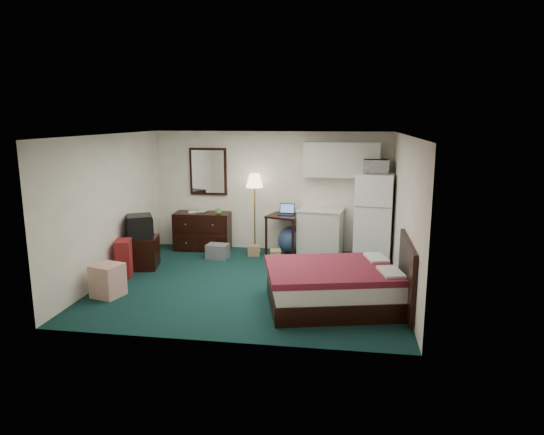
% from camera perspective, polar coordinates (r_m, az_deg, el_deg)
% --- Properties ---
extents(floor, '(5.00, 4.50, 0.01)m').
position_cam_1_polar(floor, '(8.38, -2.45, -7.68)').
color(floor, black).
rests_on(floor, ground).
extents(ceiling, '(5.00, 4.50, 0.01)m').
position_cam_1_polar(ceiling, '(7.91, -2.61, 9.68)').
color(ceiling, silver).
rests_on(ceiling, walls).
extents(walls, '(5.01, 4.51, 2.50)m').
position_cam_1_polar(walls, '(8.05, -2.53, 0.75)').
color(walls, silver).
rests_on(walls, floor).
extents(mirror, '(0.80, 0.06, 1.00)m').
position_cam_1_polar(mirror, '(10.44, -7.50, 5.39)').
color(mirror, white).
rests_on(mirror, walls).
extents(upper_cabinets, '(1.50, 0.35, 0.70)m').
position_cam_1_polar(upper_cabinets, '(9.86, 8.15, 6.76)').
color(upper_cabinets, beige).
rests_on(upper_cabinets, walls).
extents(headboard, '(0.06, 1.56, 1.00)m').
position_cam_1_polar(headboard, '(7.33, 15.55, -6.43)').
color(headboard, black).
rests_on(headboard, walls).
extents(dresser, '(1.19, 0.58, 0.80)m').
position_cam_1_polar(dresser, '(10.45, -8.15, -1.58)').
color(dresser, black).
rests_on(dresser, floor).
extents(floor_lamp, '(0.44, 0.44, 1.65)m').
position_cam_1_polar(floor_lamp, '(10.10, -2.05, 0.52)').
color(floor_lamp, gold).
rests_on(floor_lamp, floor).
extents(desk, '(0.80, 0.80, 0.82)m').
position_cam_1_polar(desk, '(10.02, 1.55, -1.98)').
color(desk, black).
rests_on(desk, floor).
extents(exercise_ball, '(0.68, 0.68, 0.56)m').
position_cam_1_polar(exercise_ball, '(10.08, 2.26, -2.66)').
color(exercise_ball, navy).
rests_on(exercise_ball, floor).
extents(kitchen_counter, '(0.93, 0.76, 0.93)m').
position_cam_1_polar(kitchen_counter, '(9.95, 5.70, -1.80)').
color(kitchen_counter, beige).
rests_on(kitchen_counter, floor).
extents(fridge, '(0.81, 0.81, 1.72)m').
position_cam_1_polar(fridge, '(9.75, 11.95, 0.08)').
color(fridge, white).
rests_on(fridge, floor).
extents(bed, '(2.16, 1.86, 0.60)m').
position_cam_1_polar(bed, '(7.35, 7.19, -8.08)').
color(bed, maroon).
rests_on(bed, floor).
extents(tv_stand, '(0.70, 0.74, 0.58)m').
position_cam_1_polar(tv_stand, '(9.45, -15.07, -3.98)').
color(tv_stand, black).
rests_on(tv_stand, floor).
extents(suitcase, '(0.36, 0.46, 0.66)m').
position_cam_1_polar(suitcase, '(9.02, -17.02, -4.58)').
color(suitcase, maroon).
rests_on(suitcase, floor).
extents(retail_box, '(0.51, 0.51, 0.52)m').
position_cam_1_polar(retail_box, '(8.12, -18.76, -7.02)').
color(retail_box, beige).
rests_on(retail_box, floor).
extents(file_bin, '(0.45, 0.35, 0.29)m').
position_cam_1_polar(file_bin, '(9.79, -6.42, -3.97)').
color(file_bin, slate).
rests_on(file_bin, floor).
extents(cardboard_box_a, '(0.28, 0.25, 0.21)m').
position_cam_1_polar(cardboard_box_a, '(9.96, -2.16, -3.88)').
color(cardboard_box_a, olive).
rests_on(cardboard_box_a, floor).
extents(cardboard_box_b, '(0.25, 0.28, 0.25)m').
position_cam_1_polar(cardboard_box_b, '(9.48, 0.41, -4.56)').
color(cardboard_box_b, olive).
rests_on(cardboard_box_b, floor).
extents(laptop, '(0.34, 0.29, 0.22)m').
position_cam_1_polar(laptop, '(9.89, 1.67, 0.91)').
color(laptop, black).
rests_on(laptop, desk).
extents(crt_tv, '(0.63, 0.65, 0.42)m').
position_cam_1_polar(crt_tv, '(9.34, -15.32, -1.01)').
color(crt_tv, black).
rests_on(crt_tv, tv_stand).
extents(microwave, '(0.48, 0.27, 0.33)m').
position_cam_1_polar(microwave, '(9.63, 12.13, 6.09)').
color(microwave, white).
rests_on(microwave, fridge).
extents(book_a, '(0.17, 0.06, 0.23)m').
position_cam_1_polar(book_a, '(10.41, -9.84, 1.22)').
color(book_a, olive).
rests_on(book_a, dresser).
extents(book_b, '(0.18, 0.03, 0.24)m').
position_cam_1_polar(book_b, '(10.46, -8.72, 1.32)').
color(book_b, olive).
rests_on(book_b, dresser).
extents(mug, '(0.16, 0.14, 0.14)m').
position_cam_1_polar(mug, '(10.14, -6.36, 0.76)').
color(mug, '#59A03E').
rests_on(mug, dresser).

